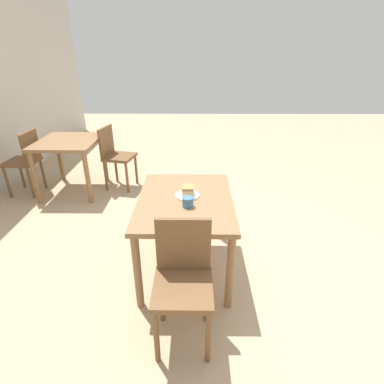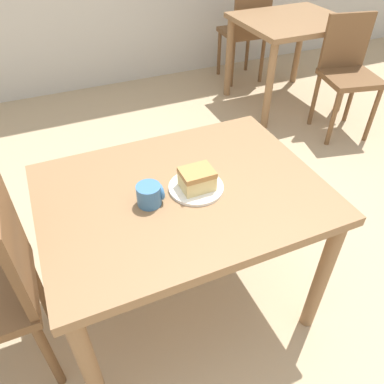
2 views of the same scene
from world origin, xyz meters
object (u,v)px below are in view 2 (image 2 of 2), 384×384
Objects in this scene: chair_far_opposite at (245,31)px; coffee_mug at (150,195)px; chair_far_corner at (348,71)px; plate at (196,187)px; cake_slice at (197,179)px; dining_table_near at (182,209)px; dining_table_far at (291,34)px.

coffee_mug is (-1.68, -2.22, 0.25)m from chair_far_opposite.
chair_far_corner is 4.19× the size of plate.
cake_slice is at bearing 59.49° from chair_far_opposite.
cake_slice reaches higher than plate.
chair_far_corner is (1.77, 1.04, -0.12)m from dining_table_near.
chair_far_opposite is 7.20× the size of cake_slice.
chair_far_corner is 7.20× the size of cake_slice.
coffee_mug is at bearing -177.07° from plate.
dining_table_near is 11.08× the size of coffee_mug.
dining_table_far is 2.28m from cake_slice.
coffee_mug reaches higher than plate.
dining_table_far is 0.61m from chair_far_corner.
dining_table_far is at bearing 42.91° from coffee_mug.
chair_far_opposite is 2.68m from cake_slice.
dining_table_near is at bearing 58.29° from chair_far_opposite.
chair_far_corner is at bearing 29.21° from coffee_mug.
dining_table_far is at bearing 46.02° from cake_slice.
dining_table_far is 0.60m from chair_far_opposite.
dining_table_far is at bearing 45.89° from plate.
cake_slice is at bearing -133.98° from dining_table_far.
cake_slice is (-1.49, -2.21, 0.27)m from chair_far_opposite.
dining_table_far is (1.63, 1.62, 0.01)m from dining_table_near.
dining_table_near is 1.23× the size of dining_table_far.
dining_table_near is 0.19m from coffee_mug.
chair_far_opposite is 2.79m from coffee_mug.
chair_far_opposite is (1.54, 2.19, -0.12)m from dining_table_near.
dining_table_near is 2.68m from chair_far_opposite.
plate reaches higher than dining_table_near.
chair_far_opposite is at bearing 56.04° from cake_slice.
plate is (-1.49, -2.21, 0.22)m from chair_far_opposite.
chair_far_opposite is 9.09× the size of coffee_mug.
cake_slice reaches higher than dining_table_near.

